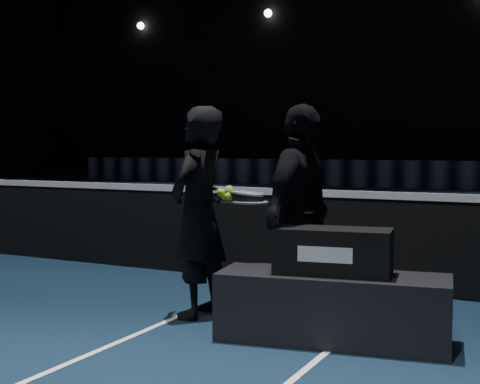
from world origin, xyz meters
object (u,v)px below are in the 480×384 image
at_px(racket_lower, 250,202).
at_px(racket_upper, 246,193).
at_px(racket_bag, 333,251).
at_px(player_b, 300,216).
at_px(player_bench, 333,308).
at_px(tennis_balls, 228,194).
at_px(player_a, 198,212).

height_order(racket_lower, racket_upper, racket_upper).
relative_size(racket_bag, racket_upper, 1.18).
bearing_deg(racket_bag, player_b, 134.42).
bearing_deg(player_b, racket_upper, 91.42).
bearing_deg(player_bench, racket_lower, 153.94).
height_order(racket_upper, tennis_balls, racket_upper).
bearing_deg(racket_upper, racket_bag, -26.88).
xyz_separation_m(racket_bag, racket_lower, (-0.75, 0.22, 0.30)).
relative_size(player_bench, player_a, 0.95).
bearing_deg(player_bench, player_a, 161.77).
xyz_separation_m(player_bench, tennis_balls, (-0.95, 0.21, 0.75)).
relative_size(player_bench, racket_bag, 2.00).
bearing_deg(racket_bag, player_bench, 0.00).
relative_size(player_a, player_b, 1.00).
relative_size(player_bench, racket_lower, 2.36).
xyz_separation_m(player_b, tennis_balls, (-0.59, -0.05, 0.15)).
distance_m(player_bench, racket_bag, 0.40).
relative_size(player_bench, player_b, 0.95).
xyz_separation_m(player_b, racket_lower, (-0.40, -0.04, 0.09)).
height_order(player_a, player_b, same).
relative_size(racket_bag, racket_lower, 1.18).
bearing_deg(racket_lower, racket_bag, -21.62).
relative_size(player_b, racket_lower, 2.49).
bearing_deg(player_a, player_b, 93.02).
xyz_separation_m(player_b, racket_upper, (-0.45, 0.00, 0.16)).
xyz_separation_m(racket_bag, tennis_balls, (-0.95, 0.21, 0.35)).
distance_m(racket_bag, tennis_balls, 1.03).
distance_m(player_b, racket_upper, 0.48).
bearing_deg(tennis_balls, racket_lower, 3.58).
distance_m(player_a, racket_lower, 0.46).
bearing_deg(racket_bag, player_a, 161.77).
height_order(player_a, racket_upper, player_a).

